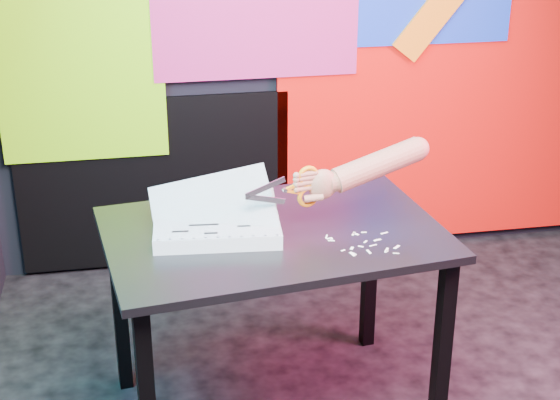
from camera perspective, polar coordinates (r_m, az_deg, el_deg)
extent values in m
cube|color=red|center=(4.30, 10.46, 7.34)|extent=(1.60, 0.02, 1.60)
cube|color=#85F50D|center=(3.96, -13.28, 9.47)|extent=(0.75, 0.02, 1.00)
cube|color=black|center=(4.17, -8.34, 1.13)|extent=(1.30, 0.02, 0.85)
cube|color=black|center=(3.32, -10.62, -6.93)|extent=(0.06, 0.06, 0.72)
cube|color=black|center=(3.05, 10.73, -9.85)|extent=(0.06, 0.06, 0.72)
cube|color=black|center=(3.55, 5.98, -4.50)|extent=(0.06, 0.06, 0.72)
cube|color=black|center=(2.95, -0.45, -2.28)|extent=(1.23, 0.90, 0.03)
cube|color=white|center=(2.92, -4.21, -1.73)|extent=(0.45, 0.35, 0.05)
cube|color=silver|center=(2.91, -4.23, -1.27)|extent=(0.45, 0.34, 0.00)
cube|color=silver|center=(2.91, -4.23, -1.19)|extent=(0.43, 0.33, 0.13)
cube|color=silver|center=(2.91, -4.47, -0.65)|extent=(0.42, 0.28, 0.22)
cylinder|color=black|center=(2.79, -8.12, -2.63)|extent=(0.01, 0.01, 0.00)
cylinder|color=black|center=(2.78, -7.33, -2.60)|extent=(0.01, 0.01, 0.00)
cylinder|color=black|center=(2.78, -6.54, -2.57)|extent=(0.01, 0.01, 0.00)
cylinder|color=black|center=(2.78, -5.74, -2.55)|extent=(0.01, 0.01, 0.00)
cylinder|color=black|center=(2.78, -4.95, -2.52)|extent=(0.01, 0.01, 0.00)
cylinder|color=black|center=(2.78, -4.15, -2.49)|extent=(0.01, 0.01, 0.00)
cylinder|color=black|center=(2.78, -3.36, -2.46)|extent=(0.01, 0.01, 0.00)
cylinder|color=black|center=(2.78, -2.57, -2.43)|extent=(0.01, 0.01, 0.00)
cylinder|color=black|center=(2.79, -1.77, -2.40)|extent=(0.01, 0.01, 0.00)
cylinder|color=black|center=(2.79, -0.98, -2.36)|extent=(0.01, 0.01, 0.00)
cylinder|color=black|center=(2.79, -0.19, -2.33)|extent=(0.01, 0.01, 0.00)
cylinder|color=black|center=(3.05, -7.92, -0.26)|extent=(0.01, 0.01, 0.00)
cylinder|color=black|center=(3.04, -7.20, -0.24)|extent=(0.01, 0.01, 0.00)
cylinder|color=black|center=(3.04, -6.47, -0.21)|extent=(0.01, 0.01, 0.00)
cylinder|color=black|center=(3.04, -5.75, -0.18)|extent=(0.01, 0.01, 0.00)
cylinder|color=black|center=(3.04, -5.02, -0.16)|extent=(0.01, 0.01, 0.00)
cylinder|color=black|center=(3.04, -4.30, -0.13)|extent=(0.01, 0.01, 0.00)
cylinder|color=black|center=(3.04, -3.57, -0.10)|extent=(0.01, 0.01, 0.00)
cylinder|color=black|center=(3.04, -2.84, -0.08)|extent=(0.01, 0.01, 0.00)
cylinder|color=black|center=(3.05, -2.12, -0.05)|extent=(0.01, 0.01, 0.00)
cylinder|color=black|center=(3.05, -1.40, -0.02)|extent=(0.01, 0.01, 0.00)
cylinder|color=black|center=(3.05, -0.67, 0.00)|extent=(0.01, 0.01, 0.00)
cube|color=black|center=(2.96, -6.19, -0.87)|extent=(0.08, 0.02, 0.00)
cube|color=black|center=(2.94, -3.81, -0.96)|extent=(0.06, 0.02, 0.00)
cube|color=black|center=(2.87, -5.09, -1.65)|extent=(0.10, 0.02, 0.00)
cube|color=black|center=(2.85, -2.41, -1.74)|extent=(0.05, 0.01, 0.00)
cube|color=black|center=(2.83, -6.65, -2.09)|extent=(0.06, 0.02, 0.00)
cube|color=black|center=(2.99, -3.21, -0.50)|extent=(0.07, 0.02, 0.00)
cube|color=black|center=(2.81, -4.62, -2.21)|extent=(0.05, 0.01, 0.00)
cube|color=silver|center=(2.84, -0.99, 0.82)|extent=(0.14, 0.03, 0.06)
cube|color=silver|center=(2.86, -0.99, 0.06)|extent=(0.14, 0.03, 0.06)
cylinder|color=silver|center=(2.87, 0.32, 0.65)|extent=(0.02, 0.02, 0.02)
cube|color=#CC6F0D|center=(2.89, 0.80, 0.57)|extent=(0.06, 0.02, 0.03)
cube|color=#CC6F0D|center=(2.88, 0.80, 0.88)|extent=(0.06, 0.02, 0.03)
torus|color=#CC6F0D|center=(2.89, 1.88, 1.57)|extent=(0.08, 0.03, 0.08)
torus|color=#CC6F0D|center=(2.92, 1.86, 0.22)|extent=(0.08, 0.03, 0.08)
ellipsoid|color=#A46655|center=(2.93, 2.84, 1.05)|extent=(0.10, 0.06, 0.11)
cylinder|color=#A46655|center=(2.91, 1.87, 0.81)|extent=(0.08, 0.04, 0.02)
cylinder|color=#A46655|center=(2.90, 1.88, 1.17)|extent=(0.08, 0.04, 0.02)
cylinder|color=#A46655|center=(2.89, 1.88, 1.49)|extent=(0.07, 0.03, 0.02)
cylinder|color=#A46655|center=(2.89, 1.88, 1.77)|extent=(0.06, 0.03, 0.02)
cylinder|color=#A46655|center=(2.92, 2.26, 0.14)|extent=(0.07, 0.03, 0.03)
cylinder|color=#A46655|center=(2.94, 3.76, 1.26)|extent=(0.08, 0.08, 0.07)
cylinder|color=#A46655|center=(3.00, 6.50, 2.35)|extent=(0.35, 0.16, 0.16)
sphere|color=#A46655|center=(3.06, 9.15, 3.40)|extent=(0.08, 0.08, 0.08)
cube|color=silver|center=(2.85, 6.21, -3.01)|extent=(0.03, 0.01, 0.00)
cube|color=silver|center=(2.85, 7.77, -3.11)|extent=(0.03, 0.03, 0.00)
cube|color=silver|center=(2.89, 3.42, -2.57)|extent=(0.01, 0.02, 0.00)
cube|color=silver|center=(2.87, 5.71, -2.77)|extent=(0.02, 0.02, 0.00)
cube|color=silver|center=(2.93, 4.91, -2.25)|extent=(0.02, 0.03, 0.00)
cube|color=silver|center=(2.94, 5.60, -2.15)|extent=(0.02, 0.01, 0.00)
cube|color=silver|center=(2.83, 4.80, -3.21)|extent=(0.02, 0.02, 0.00)
cube|color=silver|center=(2.83, 7.11, -3.30)|extent=(0.02, 0.03, 0.00)
cube|color=silver|center=(2.81, 4.21, -3.36)|extent=(0.02, 0.01, 0.00)
cube|color=silver|center=(2.90, 3.11, -2.45)|extent=(0.01, 0.03, 0.00)
cube|color=silver|center=(2.89, 3.23, -2.58)|extent=(0.01, 0.01, 0.00)
cube|color=silver|center=(2.89, 6.50, -2.66)|extent=(0.03, 0.02, 0.00)
cube|color=silver|center=(2.81, 5.93, -3.44)|extent=(0.01, 0.03, 0.00)
cube|color=silver|center=(2.82, 7.09, -3.41)|extent=(0.02, 0.02, 0.00)
cube|color=silver|center=(2.94, 6.95, -2.20)|extent=(0.03, 0.02, 0.00)
cube|color=silver|center=(2.84, 5.40, -3.09)|extent=(0.02, 0.02, 0.00)
cube|color=silver|center=(2.93, 5.07, -2.26)|extent=(0.02, 0.02, 0.00)
cube|color=silver|center=(2.87, 3.43, -2.72)|extent=(0.02, 0.01, 0.00)
cube|color=silver|center=(2.79, 4.91, -3.55)|extent=(0.02, 0.03, 0.00)
cube|color=silver|center=(2.81, 7.73, -3.53)|extent=(0.02, 0.01, 0.00)
cube|color=silver|center=(2.79, 4.83, -3.61)|extent=(0.02, 0.03, 0.00)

